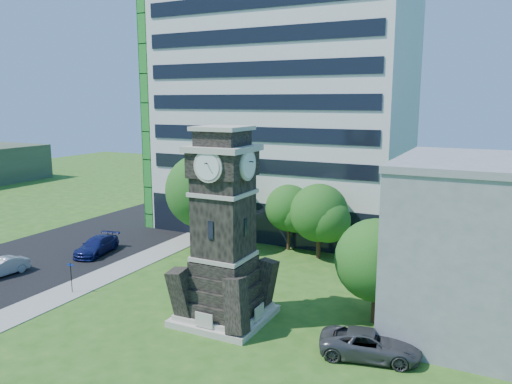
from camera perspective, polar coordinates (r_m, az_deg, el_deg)
The scene contains 14 objects.
ground at distance 32.92m, azimuth -10.07°, elevation -14.40°, with size 160.00×160.00×0.00m, color #275718.
sidewalk at distance 42.20m, azimuth -16.52°, elevation -8.98°, with size 3.00×70.00×0.06m, color gray.
street at distance 48.19m, azimuth -24.01°, elevation -7.06°, with size 14.00×80.00×0.02m, color black.
clock_tower at distance 31.09m, azimuth -3.71°, elevation -5.37°, with size 5.40×5.40×12.22m.
office_tall at distance 54.06m, azimuth 3.32°, elevation 10.91°, with size 26.20×15.11×28.60m.
car_street_mid at distance 44.82m, azimuth -27.08°, elevation -7.68°, with size 1.47×4.22×1.39m, color #9C9DA3.
car_street_north at distance 47.71m, azimuth -17.75°, elevation -5.88°, with size 2.13×5.24×1.52m, color #121852.
car_east_lot at distance 28.84m, azimuth 12.91°, elevation -16.59°, with size 2.49×5.41×1.50m, color #424347.
park_bench at distance 31.15m, azimuth -4.57°, elevation -14.86°, with size 1.61×0.43×0.83m.
street_sign at distance 38.78m, azimuth -20.38°, elevation -8.80°, with size 0.54×0.05×2.23m.
tree_nw at distance 47.02m, azimuth -5.99°, elevation -0.11°, with size 7.74×7.04×8.93m.
tree_nc at distance 46.05m, azimuth 3.84°, elevation -2.04°, with size 4.78×4.34×6.16m.
tree_ne at distance 43.83m, azimuth 7.31°, elevation -2.59°, with size 5.61×5.10×6.64m.
tree_east at distance 31.82m, azimuth 13.70°, elevation -7.85°, with size 5.63×5.12×6.64m.
Camera 1 is at (18.09, -23.85, 13.71)m, focal length 35.00 mm.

